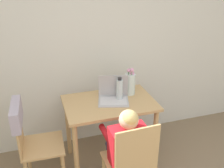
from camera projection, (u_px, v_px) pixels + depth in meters
wall_back at (74, 44)px, 2.87m from camera, size 6.40×0.05×2.50m
dining_table at (110, 112)px, 2.75m from camera, size 0.93×0.61×0.75m
chair_occupied at (131, 164)px, 2.28m from camera, size 0.41×0.41×0.91m
chair_spare at (27, 132)px, 2.46m from camera, size 0.45×0.42×0.92m
person_seated at (126, 142)px, 2.33m from camera, size 0.34×0.43×0.96m
laptop at (113, 95)px, 2.72m from camera, size 0.37×0.33×0.26m
flower_vase at (130, 83)px, 2.82m from camera, size 0.11×0.11×0.31m
water_bottle at (120, 89)px, 2.70m from camera, size 0.07×0.07×0.25m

